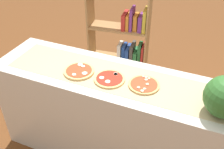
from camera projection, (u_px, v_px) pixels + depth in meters
The scene contains 6 objects.
counter at pixel (112, 117), 2.51m from camera, with size 2.13×0.61×0.96m, color beige.
parchment_paper at pixel (112, 76), 2.23m from camera, with size 1.84×0.43×0.00m, color tan.
pizza_mozzarella_0 at pixel (79, 71), 2.27m from camera, with size 0.26×0.26×0.03m.
pizza_mozzarella_1 at pixel (109, 79), 2.18m from camera, with size 0.26×0.26×0.02m.
pizza_mushroom_2 at pixel (144, 85), 2.12m from camera, with size 0.25×0.25×0.02m.
bookshelf at pixel (126, 49), 3.29m from camera, with size 0.75×0.35×1.33m.
Camera 1 is at (0.71, -1.66, 2.26)m, focal length 42.65 mm.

